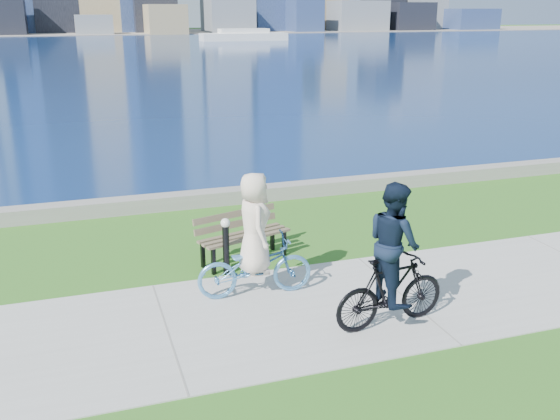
# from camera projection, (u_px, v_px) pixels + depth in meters

# --- Properties ---
(ground) EXTENTS (320.00, 320.00, 0.00)m
(ground) POSITION_uv_depth(u_px,v_px,m) (402.00, 296.00, 10.64)
(ground) COLOR #296019
(ground) RESTS_ON ground
(concrete_path) EXTENTS (80.00, 3.50, 0.02)m
(concrete_path) POSITION_uv_depth(u_px,v_px,m) (402.00, 296.00, 10.64)
(concrete_path) COLOR #A6A5A1
(concrete_path) RESTS_ON ground
(seawall) EXTENTS (90.00, 0.50, 0.35)m
(seawall) POSITION_uv_depth(u_px,v_px,m) (285.00, 191.00, 16.19)
(seawall) COLOR gray
(seawall) RESTS_ON ground
(bay_water) EXTENTS (320.00, 131.00, 0.01)m
(bay_water) POSITION_uv_depth(u_px,v_px,m) (111.00, 49.00, 75.67)
(bay_water) COLOR navy
(bay_water) RESTS_ON ground
(far_shore) EXTENTS (320.00, 30.00, 0.12)m
(far_shore) POSITION_uv_depth(u_px,v_px,m) (91.00, 33.00, 128.03)
(far_shore) COLOR gray
(far_shore) RESTS_ON ground
(ferry_far) EXTENTS (13.26, 3.79, 1.80)m
(ferry_far) POSITION_uv_depth(u_px,v_px,m) (244.00, 36.00, 96.04)
(ferry_far) COLOR white
(ferry_far) RESTS_ON ground
(park_bench) EXTENTS (1.93, 1.13, 0.94)m
(park_bench) POSITION_uv_depth(u_px,v_px,m) (241.00, 232.00, 12.03)
(park_bench) COLOR black
(park_bench) RESTS_ON ground
(bollard_lamp) EXTENTS (0.18, 0.18, 1.09)m
(bollard_lamp) POSITION_uv_depth(u_px,v_px,m) (226.00, 242.00, 11.36)
(bollard_lamp) COLOR black
(bollard_lamp) RESTS_ON ground
(cyclist_woman) EXTENTS (0.81, 2.01, 2.15)m
(cyclist_woman) POSITION_uv_depth(u_px,v_px,m) (255.00, 251.00, 10.44)
(cyclist_woman) COLOR #5393CA
(cyclist_woman) RESTS_ON ground
(cyclist_man) EXTENTS (0.78, 1.93, 2.29)m
(cyclist_man) POSITION_uv_depth(u_px,v_px,m) (392.00, 267.00, 9.36)
(cyclist_man) COLOR black
(cyclist_man) RESTS_ON ground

